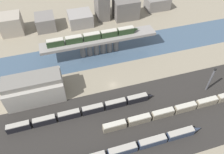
% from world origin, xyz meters
% --- Properties ---
extents(ground_plane, '(400.00, 400.00, 0.00)m').
position_xyz_m(ground_plane, '(0.00, 0.00, 0.00)').
color(ground_plane, gray).
extents(railbed_yard, '(280.00, 42.00, 0.01)m').
position_xyz_m(railbed_yard, '(0.00, -24.00, 0.00)').
color(railbed_yard, '#282623').
rests_on(railbed_yard, ground).
extents(river_water, '(320.00, 24.28, 0.01)m').
position_xyz_m(river_water, '(0.00, 27.15, 0.00)').
color(river_water, '#3D5166').
rests_on(river_water, ground).
extents(bridge, '(66.59, 8.97, 10.88)m').
position_xyz_m(bridge, '(0.00, 27.15, 8.21)').
color(bridge, gray).
rests_on(bridge, ground).
extents(train_on_bridge, '(52.89, 3.16, 3.90)m').
position_xyz_m(train_on_bridge, '(-3.00, 27.15, 12.79)').
color(train_on_bridge, '#23381E').
rests_on(train_on_bridge, bridge).
extents(train_yard_mid, '(71.12, 2.63, 3.78)m').
position_xyz_m(train_yard_mid, '(23.03, -24.71, 1.86)').
color(train_yard_mid, gray).
rests_on(train_yard_mid, ground).
extents(train_yard_far, '(68.13, 2.61, 3.84)m').
position_xyz_m(train_yard_far, '(-18.07, -13.39, 1.89)').
color(train_yard_far, black).
rests_on(train_yard_far, ground).
extents(warehouse_building, '(26.95, 13.88, 13.22)m').
position_xyz_m(warehouse_building, '(-37.88, 3.22, 6.28)').
color(warehouse_building, '#9E998E').
rests_on(warehouse_building, ground).
extents(signal_tower, '(1.00, 0.94, 14.73)m').
position_xyz_m(signal_tower, '(44.58, -16.53, 7.25)').
color(signal_tower, '#4C4C51').
rests_on(signal_tower, ground).
extents(city_block_far_left, '(13.72, 13.30, 12.45)m').
position_xyz_m(city_block_far_left, '(-49.79, 64.60, 6.23)').
color(city_block_far_left, gray).
rests_on(city_block_far_left, ground).
extents(city_block_left, '(12.44, 14.11, 9.38)m').
position_xyz_m(city_block_left, '(-28.30, 63.48, 4.69)').
color(city_block_left, slate).
rests_on(city_block_left, ground).
extents(city_block_center, '(15.81, 14.61, 8.56)m').
position_xyz_m(city_block_center, '(-4.92, 61.78, 4.28)').
color(city_block_center, gray).
rests_on(city_block_center, ground).
extents(city_block_right, '(8.32, 13.94, 18.22)m').
position_xyz_m(city_block_right, '(11.86, 66.43, 9.11)').
color(city_block_right, '#605B56').
rests_on(city_block_right, ground).
extents(city_block_far_right, '(17.09, 12.16, 13.72)m').
position_xyz_m(city_block_far_right, '(28.04, 61.10, 6.86)').
color(city_block_far_right, '#605B56').
rests_on(city_block_far_right, ground).
extents(city_block_tall, '(17.60, 11.50, 8.80)m').
position_xyz_m(city_block_tall, '(55.35, 66.73, 4.40)').
color(city_block_tall, slate).
rests_on(city_block_tall, ground).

